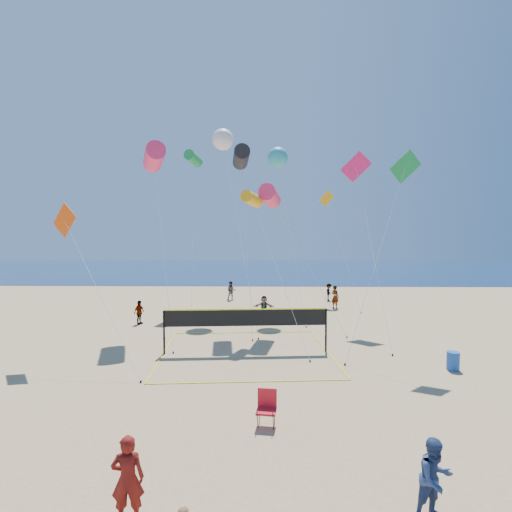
{
  "coord_description": "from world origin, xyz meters",
  "views": [
    {
      "loc": [
        0.04,
        -9.6,
        6.04
      ],
      "look_at": [
        -0.21,
        2.0,
        5.43
      ],
      "focal_mm": 28.0,
      "sensor_mm": 36.0,
      "label": 1
    }
  ],
  "objects_px": {
    "volleyball_net": "(246,323)",
    "woman": "(128,479)",
    "camp_chair": "(267,405)",
    "trash_barrel": "(453,361)"
  },
  "relations": [
    {
      "from": "volleyball_net",
      "to": "woman",
      "type": "bearing_deg",
      "value": -103.37
    },
    {
      "from": "volleyball_net",
      "to": "camp_chair",
      "type": "bearing_deg",
      "value": -86.99
    },
    {
      "from": "woman",
      "to": "camp_chair",
      "type": "height_order",
      "value": "woman"
    },
    {
      "from": "camp_chair",
      "to": "volleyball_net",
      "type": "xyz_separation_m",
      "value": [
        -1.03,
        7.83,
        0.9
      ]
    },
    {
      "from": "trash_barrel",
      "to": "camp_chair",
      "type": "bearing_deg",
      "value": -147.28
    },
    {
      "from": "woman",
      "to": "camp_chair",
      "type": "distance_m",
      "value": 5.26
    },
    {
      "from": "volleyball_net",
      "to": "trash_barrel",
      "type": "bearing_deg",
      "value": -19.04
    },
    {
      "from": "camp_chair",
      "to": "trash_barrel",
      "type": "distance_m",
      "value": 9.96
    },
    {
      "from": "woman",
      "to": "camp_chair",
      "type": "bearing_deg",
      "value": -133.95
    },
    {
      "from": "trash_barrel",
      "to": "volleyball_net",
      "type": "distance_m",
      "value": 9.79
    }
  ]
}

